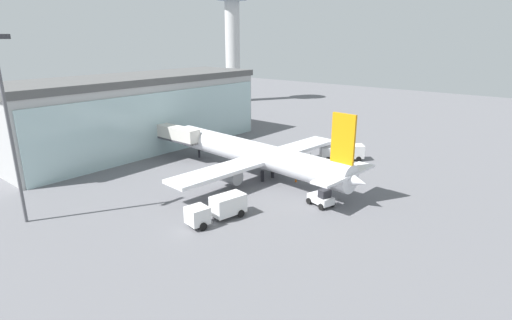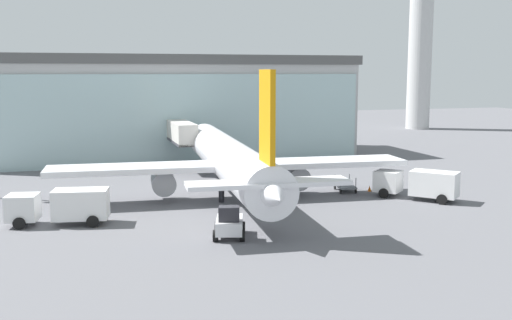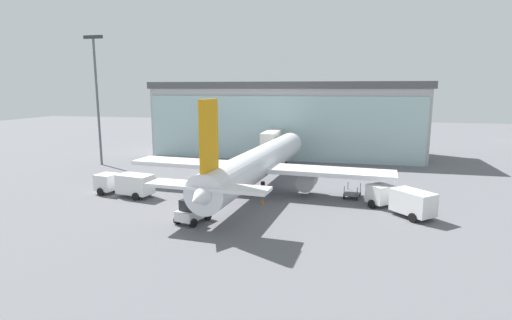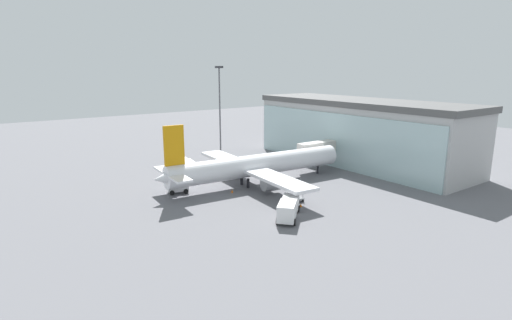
% 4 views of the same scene
% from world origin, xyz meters
% --- Properties ---
extents(ground, '(240.00, 240.00, 0.00)m').
position_xyz_m(ground, '(0.00, 0.00, 0.00)').
color(ground, slate).
extents(terminal_building, '(49.55, 15.81, 13.51)m').
position_xyz_m(terminal_building, '(-0.00, 37.59, 6.75)').
color(terminal_building, '#AFAFAF').
rests_on(terminal_building, ground).
extents(jet_bridge, '(2.36, 14.06, 5.61)m').
position_xyz_m(jet_bridge, '(-0.52, 28.40, 4.24)').
color(jet_bridge, beige).
rests_on(jet_bridge, ground).
extents(control_tower, '(9.95, 9.95, 35.89)m').
position_xyz_m(control_tower, '(54.40, 63.04, 22.56)').
color(control_tower, beige).
rests_on(control_tower, ground).
extents(apron_light_mast, '(3.20, 0.40, 20.51)m').
position_xyz_m(apron_light_mast, '(-28.02, 19.92, 12.04)').
color(apron_light_mast, '#59595E').
rests_on(apron_light_mast, ground).
extents(airplane, '(32.15, 36.85, 11.49)m').
position_xyz_m(airplane, '(0.84, 9.24, 3.39)').
color(airplane, silver).
rests_on(airplane, ground).
extents(catering_truck, '(7.58, 3.61, 2.65)m').
position_xyz_m(catering_truck, '(-13.70, 3.23, 1.47)').
color(catering_truck, silver).
rests_on(catering_truck, ground).
extents(fuel_truck, '(6.50, 6.92, 2.65)m').
position_xyz_m(fuel_truck, '(16.73, 3.20, 1.47)').
color(fuel_truck, silver).
rests_on(fuel_truck, ground).
extents(baggage_cart, '(2.09, 3.05, 1.50)m').
position_xyz_m(baggage_cart, '(12.04, 8.46, 0.50)').
color(baggage_cart, slate).
rests_on(baggage_cart, ground).
extents(pushback_tug, '(2.93, 3.58, 2.30)m').
position_xyz_m(pushback_tug, '(-2.68, -3.86, 0.97)').
color(pushback_tug, silver).
rests_on(pushback_tug, ground).
extents(safety_cone_nose, '(0.36, 0.36, 0.55)m').
position_xyz_m(safety_cone_nose, '(2.53, 3.41, 0.28)').
color(safety_cone_nose, orange).
rests_on(safety_cone_nose, ground).
extents(safety_cone_wingtip, '(0.36, 0.36, 0.55)m').
position_xyz_m(safety_cone_wingtip, '(14.29, 7.77, 0.28)').
color(safety_cone_wingtip, orange).
rests_on(safety_cone_wingtip, ground).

